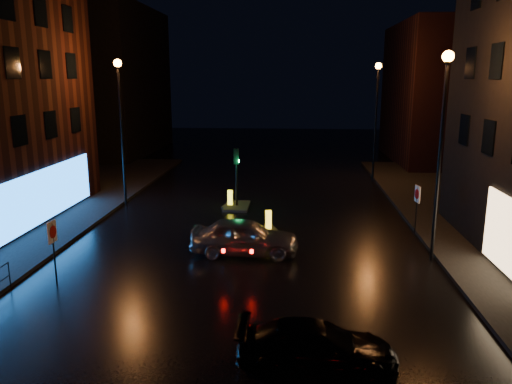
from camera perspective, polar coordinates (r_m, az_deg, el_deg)
ground at (r=15.91m, az=-3.64°, el=-14.68°), size 120.00×120.00×0.00m
building_far_left at (r=52.16m, az=-16.29°, el=12.04°), size 8.00×16.00×14.00m
building_far_right at (r=47.77m, az=20.41°, el=10.52°), size 8.00×14.00×12.00m
street_lamp_lfar at (r=29.68m, az=-15.24°, el=9.01°), size 0.44×0.44×8.37m
street_lamp_rnear at (r=20.85m, az=20.52°, el=7.16°), size 0.44×0.44×8.37m
street_lamp_rfar at (r=36.45m, az=13.60°, el=9.75°), size 0.44×0.44×8.37m
traffic_signal at (r=28.96m, az=-2.22°, el=-0.77°), size 1.40×2.40×3.45m
silver_hatchback at (r=21.25m, az=-1.32°, el=-5.13°), size 4.60×1.94×1.55m
dark_sedan at (r=13.56m, az=6.96°, el=-17.10°), size 4.20×1.80×1.21m
bollard_near at (r=24.61m, az=1.42°, el=-3.93°), size 1.12×1.36×1.02m
bollard_far at (r=29.15m, az=-2.97°, el=-1.27°), size 0.96×1.25×0.98m
road_sign_left at (r=19.30m, az=-22.21°, el=-4.83°), size 0.08×0.58×2.40m
road_sign_right at (r=24.68m, az=17.93°, el=-0.69°), size 0.15×0.59×2.42m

